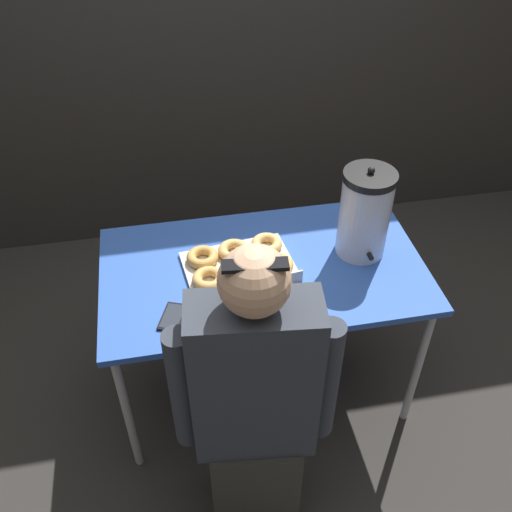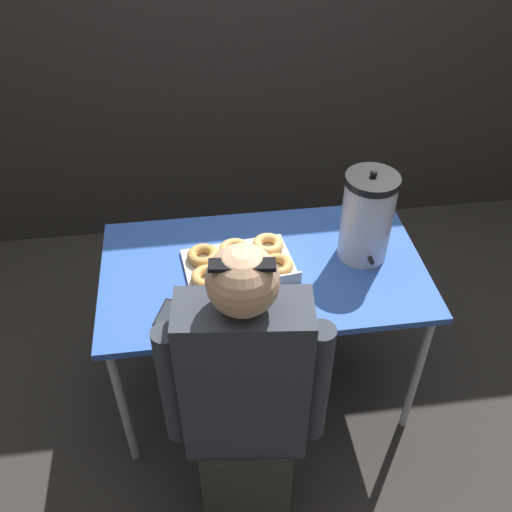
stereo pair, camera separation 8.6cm
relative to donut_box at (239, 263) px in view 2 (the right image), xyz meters
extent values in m
plane|color=#2D2B28|center=(0.09, -0.01, -0.73)|extent=(12.00, 12.00, 0.00)
cube|color=#282623|center=(0.09, 1.25, 0.50)|extent=(6.00, 0.10, 2.45)
cube|color=#2D56B2|center=(0.09, -0.01, -0.04)|extent=(1.23, 0.71, 0.03)
cylinder|color=#ADADB2|center=(-0.48, -0.32, -0.39)|extent=(0.03, 0.03, 0.68)
cylinder|color=#ADADB2|center=(0.66, -0.32, -0.39)|extent=(0.03, 0.03, 0.68)
cylinder|color=#ADADB2|center=(-0.48, 0.30, -0.39)|extent=(0.03, 0.03, 0.68)
cylinder|color=#ADADB2|center=(0.66, 0.30, -0.39)|extent=(0.03, 0.03, 0.68)
cube|color=beige|center=(0.00, 0.00, -0.02)|extent=(0.44, 0.33, 0.02)
cube|color=beige|center=(0.02, -0.13, 0.01)|extent=(0.41, 0.06, 0.04)
torus|color=tan|center=(-0.13, -0.07, 0.01)|extent=(0.16, 0.16, 0.04)
torus|color=tan|center=(0.01, -0.06, 0.01)|extent=(0.17, 0.17, 0.04)
torus|color=tan|center=(0.14, -0.04, 0.01)|extent=(0.17, 0.17, 0.04)
torus|color=#CD9549|center=(-0.13, 0.05, 0.01)|extent=(0.16, 0.16, 0.04)
torus|color=#E2AA5D|center=(-0.01, 0.07, 0.01)|extent=(0.17, 0.17, 0.04)
torus|color=#E8B064|center=(0.12, 0.08, 0.01)|extent=(0.17, 0.17, 0.04)
cylinder|color=silver|center=(0.48, 0.02, 0.14)|extent=(0.19, 0.19, 0.33)
cylinder|color=black|center=(0.48, 0.02, 0.32)|extent=(0.20, 0.20, 0.03)
sphere|color=black|center=(0.48, 0.02, 0.34)|extent=(0.03, 0.03, 0.03)
cylinder|color=black|center=(0.48, -0.08, 0.03)|extent=(0.02, 0.05, 0.02)
cube|color=black|center=(-0.27, -0.21, -0.02)|extent=(0.12, 0.15, 0.01)
cube|color=#2D333D|center=(-0.27, -0.21, -0.02)|extent=(0.10, 0.13, 0.00)
cube|color=#33332D|center=(-0.05, -0.56, -0.50)|extent=(0.33, 0.24, 0.45)
cube|color=#333842|center=(-0.05, -0.56, 0.03)|extent=(0.40, 0.21, 0.62)
sphere|color=tan|center=(-0.05, -0.56, 0.44)|extent=(0.19, 0.19, 0.19)
cube|color=black|center=(-0.05, -0.59, 0.51)|extent=(0.17, 0.06, 0.01)
cylinder|color=#333842|center=(0.17, -0.59, 0.00)|extent=(0.08, 0.08, 0.50)
cylinder|color=#333842|center=(-0.26, -0.54, 0.00)|extent=(0.08, 0.08, 0.50)
camera|label=1|loc=(-0.24, -1.60, 1.43)|focal=40.00mm
camera|label=2|loc=(-0.15, -1.61, 1.43)|focal=40.00mm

